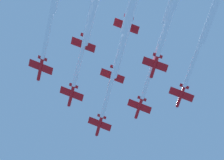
{
  "coord_description": "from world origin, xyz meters",
  "views": [
    {
      "loc": [
        -45.29,
        -81.52,
        5.17
      ],
      "look_at": [
        0.0,
        0.0,
        158.78
      ],
      "focal_mm": 87.07,
      "sensor_mm": 36.0,
      "label": 1
    }
  ],
  "objects": [
    {
      "name": "jet_lead",
      "position": [
        -7.88,
        -27.08,
        158.92
      ],
      "size": [
        26.37,
        75.93,
        4.41
      ],
      "color": "red"
    }
  ]
}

